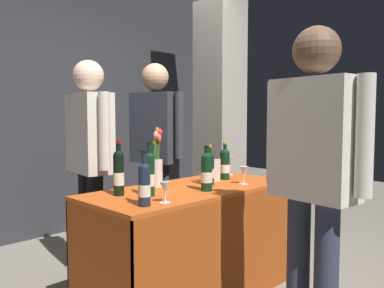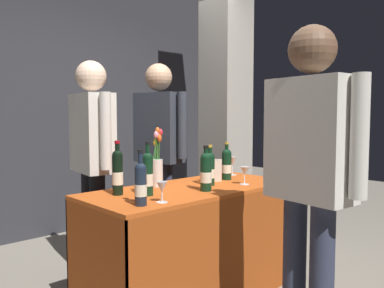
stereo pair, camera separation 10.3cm
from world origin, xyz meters
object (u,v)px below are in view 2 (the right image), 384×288
Objects in this scene: concrete_pillar at (226,75)px; taster_foreground_right at (310,164)px; tasting_table at (192,223)px; wine_glass_mid at (232,162)px; featured_wine_bottle at (141,183)px; wine_glass_near_taster at (245,172)px; flower_vase at (157,165)px; vendor_presenter at (159,141)px; wine_glass_near_vendor at (162,188)px; display_bottle_0 at (210,168)px.

taster_foreground_right is (-1.45, -1.86, -0.68)m from concrete_pillar.
tasting_table is 1.07m from taster_foreground_right.
featured_wine_bottle is at bearing -162.23° from wine_glass_mid.
flower_vase is (-0.51, 0.37, 0.06)m from wine_glass_near_taster.
flower_vase is at bearing -49.49° from vendor_presenter.
wine_glass_near_vendor is at bearing -125.00° from flower_vase.
taster_foreground_right is (-0.43, -0.76, 0.16)m from wine_glass_near_taster.
wine_glass_near_vendor is 0.82m from taster_foreground_right.
wine_glass_near_vendor is at bearing -152.94° from tasting_table.
vendor_presenter is (0.77, 1.00, 0.19)m from wine_glass_near_vendor.
flower_vase reaches higher than tasting_table.
wine_glass_near_taster is (0.35, -0.18, 0.34)m from tasting_table.
concrete_pillar is 2.46m from taster_foreground_right.
wine_glass_near_taster is 0.89m from taster_foreground_right.
tasting_table is 0.40m from display_bottle_0.
tasting_table is 0.60m from wine_glass_near_vendor.
wine_glass_mid reaches higher than wine_glass_near_taster.
wine_glass_mid is at bearing -25.46° from taster_foreground_right.
wine_glass_near_taster is 0.31× the size of flower_vase.
flower_vase is at bearing 43.01° from featured_wine_bottle.
taster_foreground_right is at bearing -127.86° from concrete_pillar.
wine_glass_mid is (1.08, 0.41, 0.03)m from wine_glass_near_vendor.
concrete_pillar is at bearing 33.97° from tasting_table.
vendor_presenter is (0.17, 0.80, 0.15)m from display_bottle_0.
display_bottle_0 is 0.83m from vendor_presenter.
wine_glass_near_taster is at bearing -8.21° from vendor_presenter.
vendor_presenter is at bearing 47.35° from featured_wine_bottle.
wine_glass_near_taster reaches higher than tasting_table.
wine_glass_near_taster is at bearing -35.74° from flower_vase.
taster_foreground_right is at bearing -103.93° from display_bottle_0.
taster_foreground_right reaches higher than tasting_table.
wine_glass_near_vendor is (0.13, -0.02, -0.04)m from featured_wine_bottle.
display_bottle_0 is (-1.22, -0.95, -0.81)m from concrete_pillar.
display_bottle_0 is 0.17× the size of vendor_presenter.
flower_vase is at bearing 179.50° from wine_glass_mid.
concrete_pillar is at bearing 88.22° from vendor_presenter.
featured_wine_bottle is 0.75× the size of flower_vase.
taster_foreground_right is at bearing -62.59° from wine_glass_near_vendor.
wine_glass_mid reaches higher than wine_glass_near_vendor.
flower_vase reaches higher than wine_glass_near_vendor.
featured_wine_bottle reaches higher than tasting_table.
wine_glass_mid is (0.63, 0.18, 0.36)m from tasting_table.
wine_glass_mid is at bearing 23.25° from display_bottle_0.
concrete_pillar reaches higher than vendor_presenter.
featured_wine_bottle is 1.27m from wine_glass_mid.
featured_wine_bottle is at bearing -166.06° from display_bottle_0.
wine_glass_near_taster is 0.08× the size of taster_foreground_right.
vendor_presenter reaches higher than tasting_table.
concrete_pillar reaches higher than wine_glass_mid.
concrete_pillar reaches higher than taster_foreground_right.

